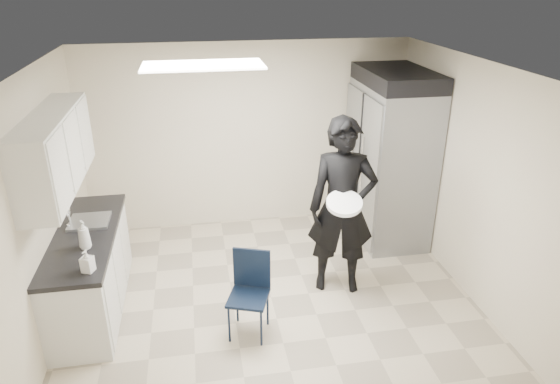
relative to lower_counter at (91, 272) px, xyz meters
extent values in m
plane|color=#B6A88F|center=(1.95, -0.20, -0.43)|extent=(4.50, 4.50, 0.00)
plane|color=white|center=(1.95, -0.20, 2.17)|extent=(4.50, 4.50, 0.00)
plane|color=beige|center=(1.95, 1.80, 0.87)|extent=(4.50, 0.00, 4.50)
plane|color=beige|center=(-0.30, -0.20, 0.87)|extent=(0.00, 4.00, 4.00)
plane|color=beige|center=(4.20, -0.20, 0.87)|extent=(0.00, 4.00, 4.00)
cube|color=white|center=(1.35, 0.20, 2.14)|extent=(1.20, 0.60, 0.02)
cube|color=silver|center=(0.00, 0.00, 0.00)|extent=(0.60, 1.90, 0.86)
cube|color=black|center=(0.00, 0.00, 0.46)|extent=(0.64, 1.95, 0.05)
cube|color=gray|center=(0.02, 0.25, 0.44)|extent=(0.42, 0.40, 0.14)
cylinder|color=silver|center=(-0.18, 0.25, 0.59)|extent=(0.02, 0.02, 0.24)
cube|color=silver|center=(-0.13, 0.00, 1.40)|extent=(0.35, 1.80, 0.75)
cube|color=black|center=(-0.19, 1.15, 1.19)|extent=(0.22, 0.30, 0.35)
cube|color=yellow|center=(-0.29, -0.10, 0.79)|extent=(0.00, 0.12, 0.07)
cube|color=yellow|center=(-0.29, 0.10, 0.75)|extent=(0.00, 0.12, 0.07)
cube|color=gray|center=(3.78, 1.07, 0.62)|extent=(0.80, 1.35, 2.10)
cube|color=black|center=(3.78, 1.07, 1.77)|extent=(0.80, 1.35, 0.20)
cube|color=black|center=(1.63, -0.76, 0.00)|extent=(0.49, 0.49, 0.86)
imported|color=black|center=(2.77, -0.09, 0.59)|extent=(0.84, 0.66, 2.05)
cylinder|color=white|center=(2.72, -0.34, 0.77)|extent=(0.46, 0.46, 0.05)
imported|color=white|center=(0.08, -0.32, 0.63)|extent=(0.16, 0.16, 0.30)
imported|color=#B6B8C3|center=(0.18, -0.76, 0.59)|extent=(0.13, 0.13, 0.22)
camera|label=1|loc=(1.23, -4.88, 2.99)|focal=32.00mm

